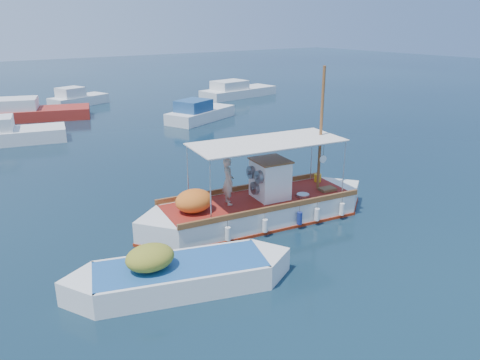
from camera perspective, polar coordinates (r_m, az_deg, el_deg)
ground at (r=17.47m, az=3.00°, el=-4.73°), size 160.00×160.00×0.00m
fishing_caique at (r=17.09m, az=2.10°, el=-3.45°), size 9.18×3.53×5.66m
dinghy at (r=13.23m, az=-7.46°, el=-11.60°), size 6.15×3.17×1.58m
bg_boat_nw at (r=31.28m, az=-26.69°, el=4.93°), size 6.74×3.83×1.80m
bg_boat_n at (r=38.03m, az=-24.34°, el=7.46°), size 8.49×5.19×1.80m
bg_boat_ne at (r=34.47m, az=-4.98°, el=8.02°), size 6.10×4.21×1.80m
bg_boat_e at (r=45.19m, az=-0.40°, el=10.71°), size 7.88×3.53×1.80m
bg_boat_far_n at (r=42.92m, az=-19.22°, el=9.23°), size 5.25×3.47×1.80m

